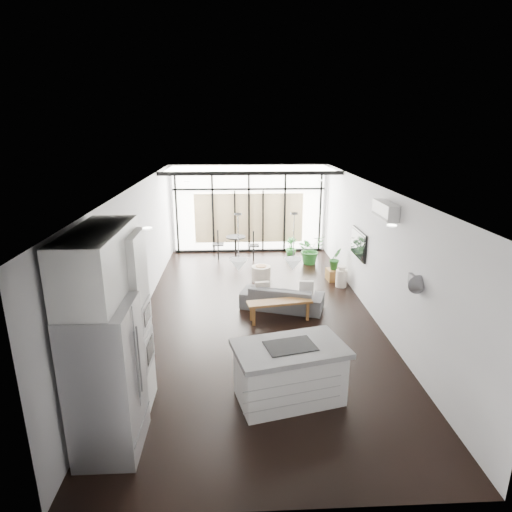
{
  "coord_description": "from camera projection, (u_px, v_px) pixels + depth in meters",
  "views": [
    {
      "loc": [
        -0.44,
        -8.58,
        3.98
      ],
      "look_at": [
        0.0,
        0.3,
        1.25
      ],
      "focal_mm": 30.0,
      "sensor_mm": 36.0,
      "label": 1
    }
  ],
  "objects": [
    {
      "name": "floor",
      "position": [
        257.0,
        314.0,
        9.38
      ],
      "size": [
        5.0,
        10.0,
        0.0
      ],
      "primitive_type": "cube",
      "color": "black",
      "rests_on": "ground"
    },
    {
      "name": "ceiling",
      "position": [
        257.0,
        187.0,
        8.56
      ],
      "size": [
        5.0,
        10.0,
        0.0
      ],
      "primitive_type": "cube",
      "color": "white",
      "rests_on": "ground"
    },
    {
      "name": "wall_left",
      "position": [
        136.0,
        255.0,
        8.85
      ],
      "size": [
        0.02,
        10.0,
        2.8
      ],
      "primitive_type": "cube",
      "color": "silver",
      "rests_on": "ground"
    },
    {
      "name": "wall_right",
      "position": [
        374.0,
        252.0,
        9.09
      ],
      "size": [
        0.02,
        10.0,
        2.8
      ],
      "primitive_type": "cube",
      "color": "silver",
      "rests_on": "ground"
    },
    {
      "name": "wall_back",
      "position": [
        249.0,
        209.0,
        13.75
      ],
      "size": [
        5.0,
        0.02,
        2.8
      ],
      "primitive_type": "cube",
      "color": "silver",
      "rests_on": "ground"
    },
    {
      "name": "wall_front",
      "position": [
        282.0,
        399.0,
        4.2
      ],
      "size": [
        5.0,
        0.02,
        2.8
      ],
      "primitive_type": "cube",
      "color": "silver",
      "rests_on": "ground"
    },
    {
      "name": "glazing",
      "position": [
        249.0,
        209.0,
        13.63
      ],
      "size": [
        5.0,
        0.2,
        2.8
      ],
      "primitive_type": "cube",
      "color": "black",
      "rests_on": "ground"
    },
    {
      "name": "skylight",
      "position": [
        250.0,
        169.0,
        12.39
      ],
      "size": [
        4.7,
        1.9,
        0.06
      ],
      "primitive_type": "cube",
      "color": "white",
      "rests_on": "ceiling"
    },
    {
      "name": "neighbour_building",
      "position": [
        249.0,
        218.0,
        13.79
      ],
      "size": [
        3.5,
        0.02,
        1.6
      ],
      "primitive_type": "cube",
      "color": "beige",
      "rests_on": "ground"
    },
    {
      "name": "island",
      "position": [
        290.0,
        373.0,
        6.37
      ],
      "size": [
        1.81,
        1.32,
        0.89
      ],
      "primitive_type": "cube",
      "rotation": [
        0.0,
        0.0,
        0.24
      ],
      "color": "silver",
      "rests_on": "floor"
    },
    {
      "name": "cooktop",
      "position": [
        290.0,
        346.0,
        6.24
      ],
      "size": [
        0.81,
        0.64,
        0.01
      ],
      "primitive_type": "cube",
      "rotation": [
        0.0,
        0.0,
        0.24
      ],
      "color": "black",
      "rests_on": "island"
    },
    {
      "name": "fridge",
      "position": [
        107.0,
        380.0,
        5.25
      ],
      "size": [
        0.76,
        0.95,
        1.96
      ],
      "primitive_type": "cube",
      "color": "#95959A",
      "rests_on": "floor"
    },
    {
      "name": "appliance_column",
      "position": [
        122.0,
        324.0,
        5.99
      ],
      "size": [
        0.68,
        0.71,
        2.62
      ],
      "primitive_type": "cube",
      "color": "silver",
      "rests_on": "floor"
    },
    {
      "name": "upper_cabinets",
      "position": [
        99.0,
        264.0,
        5.25
      ],
      "size": [
        0.62,
        1.75,
        0.86
      ],
      "primitive_type": "cube",
      "color": "silver",
      "rests_on": "wall_left"
    },
    {
      "name": "pendant_left",
      "position": [
        239.0,
        265.0,
        6.24
      ],
      "size": [
        0.26,
        0.26,
        0.18
      ],
      "primitive_type": "cone",
      "color": "white",
      "rests_on": "ceiling"
    },
    {
      "name": "pendant_right",
      "position": [
        293.0,
        264.0,
        6.28
      ],
      "size": [
        0.26,
        0.26,
        0.18
      ],
      "primitive_type": "cone",
      "color": "white",
      "rests_on": "ceiling"
    },
    {
      "name": "sofa",
      "position": [
        282.0,
        293.0,
        9.61
      ],
      "size": [
        1.91,
        1.08,
        0.72
      ],
      "primitive_type": "imported",
      "rotation": [
        0.0,
        0.0,
        2.82
      ],
      "color": "#4C4C4F",
      "rests_on": "floor"
    },
    {
      "name": "console_bench",
      "position": [
        279.0,
        311.0,
        9.04
      ],
      "size": [
        1.41,
        0.57,
        0.44
      ],
      "primitive_type": "cube",
      "rotation": [
        0.0,
        0.0,
        0.17
      ],
      "color": "brown",
      "rests_on": "floor"
    },
    {
      "name": "pouf",
      "position": [
        261.0,
        274.0,
        11.34
      ],
      "size": [
        0.64,
        0.64,
        0.4
      ],
      "primitive_type": "cylinder",
      "rotation": [
        0.0,
        0.0,
        -0.31
      ],
      "color": "beige",
      "rests_on": "floor"
    },
    {
      "name": "crate",
      "position": [
        334.0,
        275.0,
        11.42
      ],
      "size": [
        0.43,
        0.43,
        0.3
      ],
      "primitive_type": "cube",
      "rotation": [
        0.0,
        0.0,
        0.09
      ],
      "color": "brown",
      "rests_on": "floor"
    },
    {
      "name": "plant_tall",
      "position": [
        310.0,
        253.0,
        12.73
      ],
      "size": [
        1.09,
        1.13,
        0.68
      ],
      "primitive_type": "imported",
      "rotation": [
        0.0,
        0.0,
        0.47
      ],
      "color": "#246525",
      "rests_on": "floor"
    },
    {
      "name": "plant_med",
      "position": [
        291.0,
        251.0,
        13.49
      ],
      "size": [
        0.59,
        0.69,
        0.34
      ],
      "primitive_type": "imported",
      "rotation": [
        0.0,
        0.0,
        -0.51
      ],
      "color": "#246525",
      "rests_on": "floor"
    },
    {
      "name": "plant_crate",
      "position": [
        335.0,
        265.0,
        11.34
      ],
      "size": [
        0.5,
        0.67,
        0.26
      ],
      "primitive_type": "imported",
      "rotation": [
        0.0,
        0.0,
        0.34
      ],
      "color": "#246525",
      "rests_on": "crate"
    },
    {
      "name": "milk_can",
      "position": [
        341.0,
        276.0,
        10.92
      ],
      "size": [
        0.29,
        0.29,
        0.55
      ],
      "primitive_type": "cylinder",
      "rotation": [
        0.0,
        0.0,
        -0.04
      ],
      "color": "beige",
      "rests_on": "floor"
    },
    {
      "name": "bistro_set",
      "position": [
        236.0,
        248.0,
        13.18
      ],
      "size": [
        1.48,
        0.78,
        0.68
      ],
      "primitive_type": "cube",
      "rotation": [
        0.0,
        0.0,
        -0.16
      ],
      "color": "black",
      "rests_on": "floor"
    },
    {
      "name": "tv",
      "position": [
        359.0,
        244.0,
        10.07
      ],
      "size": [
        0.05,
        1.1,
        0.65
      ],
      "primitive_type": "cube",
      "color": "black",
      "rests_on": "wall_right"
    },
    {
      "name": "ac_unit",
      "position": [
        385.0,
        210.0,
        8.01
      ],
      "size": [
        0.22,
        0.9,
        0.3
      ],
      "primitive_type": "cube",
      "color": "silver",
      "rests_on": "wall_right"
    },
    {
      "name": "framed_art",
      "position": [
        132.0,
        255.0,
        8.33
      ],
      "size": [
        0.04,
        0.7,
        0.9
      ],
      "primitive_type": "cube",
      "color": "black",
      "rests_on": "wall_left"
    }
  ]
}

